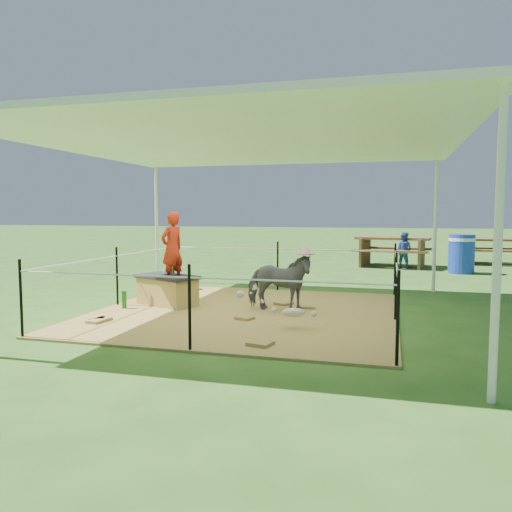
% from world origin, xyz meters
% --- Properties ---
extents(ground, '(90.00, 90.00, 0.00)m').
position_xyz_m(ground, '(0.00, 0.00, 0.00)').
color(ground, '#2D5919').
rests_on(ground, ground).
extents(hay_patch, '(4.60, 4.60, 0.03)m').
position_xyz_m(hay_patch, '(0.00, 0.00, 0.01)').
color(hay_patch, brown).
rests_on(hay_patch, ground).
extents(canopy_tent, '(6.30, 6.30, 2.90)m').
position_xyz_m(canopy_tent, '(0.00, 0.00, 2.69)').
color(canopy_tent, silver).
rests_on(canopy_tent, ground).
extents(rope_fence, '(4.54, 4.54, 1.00)m').
position_xyz_m(rope_fence, '(0.00, -0.00, 0.64)').
color(rope_fence, black).
rests_on(rope_fence, ground).
extents(straw_bale, '(1.12, 0.87, 0.45)m').
position_xyz_m(straw_bale, '(-1.43, 0.19, 0.25)').
color(straw_bale, olive).
rests_on(straw_bale, hay_patch).
extents(dark_cloth, '(1.21, 0.94, 0.06)m').
position_xyz_m(dark_cloth, '(-1.43, 0.19, 0.50)').
color(dark_cloth, black).
rests_on(dark_cloth, straw_bale).
extents(woman, '(0.44, 0.52, 1.21)m').
position_xyz_m(woman, '(-1.33, 0.19, 1.08)').
color(woman, red).
rests_on(woman, straw_bale).
extents(green_bottle, '(0.10, 0.10, 0.28)m').
position_xyz_m(green_bottle, '(-1.98, -0.26, 0.17)').
color(green_bottle, '#17681A').
rests_on(green_bottle, hay_patch).
extents(pony, '(1.10, 0.54, 0.91)m').
position_xyz_m(pony, '(0.48, 0.18, 0.49)').
color(pony, '#4E4F54').
rests_on(pony, hay_patch).
extents(pink_hat, '(0.28, 0.28, 0.13)m').
position_xyz_m(pink_hat, '(0.48, 0.18, 1.01)').
color(pink_hat, pink).
rests_on(pink_hat, pony).
extents(foal, '(0.97, 0.72, 0.48)m').
position_xyz_m(foal, '(0.93, -0.93, 0.27)').
color(foal, '#CAB694').
rests_on(foal, hay_patch).
extents(trash_barrel, '(0.68, 0.68, 1.01)m').
position_xyz_m(trash_barrel, '(3.94, 6.43, 0.50)').
color(trash_barrel, '#1737B3').
rests_on(trash_barrel, ground).
extents(picnic_table_near, '(2.26, 1.78, 0.86)m').
position_xyz_m(picnic_table_near, '(2.22, 7.63, 0.43)').
color(picnic_table_near, brown).
rests_on(picnic_table_near, ground).
extents(picnic_table_far, '(1.88, 1.37, 0.78)m').
position_xyz_m(picnic_table_far, '(5.26, 9.15, 0.39)').
color(picnic_table_far, brown).
rests_on(picnic_table_far, ground).
extents(distant_person, '(0.61, 0.56, 1.03)m').
position_xyz_m(distant_person, '(2.52, 7.15, 0.51)').
color(distant_person, '#2D52AB').
rests_on(distant_person, ground).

